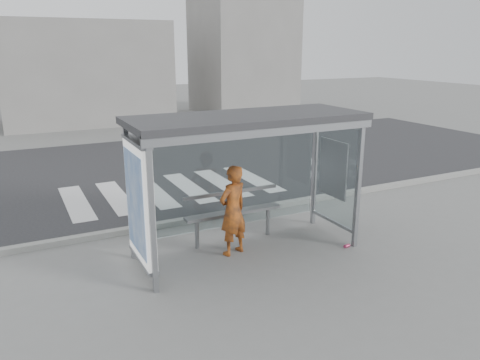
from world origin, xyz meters
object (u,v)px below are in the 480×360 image
bench (233,212)px  soda_can (347,246)px  bus_shelter (227,151)px  person (233,211)px

bench → soda_can: size_ratio=16.43×
bus_shelter → bench: bearing=55.3°
bus_shelter → soda_can: (2.20, -0.76, -1.95)m
person → soda_can: size_ratio=13.98×
bus_shelter → soda_can: 3.03m
bench → soda_can: bench is taller
person → soda_can: 2.38m
bus_shelter → bench: 1.51m
person → bus_shelter: bearing=-17.7°
bus_shelter → bench: size_ratio=2.11×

